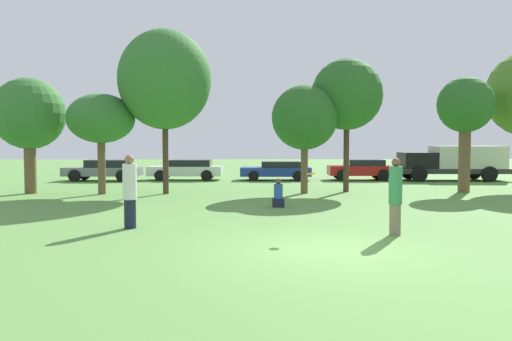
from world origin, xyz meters
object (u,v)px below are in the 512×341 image
(person_catcher, at_px, (395,196))
(parked_car_blue, at_px, (277,170))
(frisbee, at_px, (311,174))
(parked_car_white, at_px, (187,169))
(parked_car_red, at_px, (361,169))
(delivery_truck_black, at_px, (454,161))
(parked_car_grey, at_px, (104,170))
(tree_2, at_px, (165,80))
(person_thrower, at_px, (130,191))
(tree_5, at_px, (465,107))
(tree_3, at_px, (305,118))
(tree_4, at_px, (347,95))
(tree_0, at_px, (29,115))
(tree_1, at_px, (101,119))
(bystander_sitting, at_px, (278,195))

(person_catcher, height_order, parked_car_blue, person_catcher)
(frisbee, bearing_deg, parked_car_white, 105.35)
(frisbee, bearing_deg, person_catcher, -6.06)
(parked_car_red, distance_m, delivery_truck_black, 5.55)
(parked_car_grey, bearing_deg, tree_2, 123.85)
(person_thrower, height_order, tree_5, tree_5)
(tree_3, height_order, tree_4, tree_4)
(parked_car_blue, bearing_deg, delivery_truck_black, 179.00)
(tree_5, bearing_deg, parked_car_red, 110.82)
(tree_2, bearing_deg, frisbee, -63.18)
(parked_car_blue, height_order, delivery_truck_black, delivery_truck_black)
(tree_2, xyz_separation_m, parked_car_blue, (5.56, 8.12, -4.46))
(tree_0, distance_m, tree_2, 6.33)
(tree_5, distance_m, parked_car_white, 16.21)
(tree_1, bearing_deg, parked_car_red, 30.71)
(delivery_truck_black, bearing_deg, tree_3, 38.94)
(frisbee, distance_m, parked_car_blue, 18.26)
(tree_1, bearing_deg, delivery_truck_black, 21.59)
(person_catcher, relative_size, tree_4, 0.31)
(parked_car_white, bearing_deg, delivery_truck_black, 179.07)
(person_thrower, bearing_deg, tree_2, 102.74)
(tree_2, height_order, parked_car_red, tree_2)
(tree_5, bearing_deg, tree_4, 175.97)
(tree_1, distance_m, parked_car_grey, 8.70)
(person_thrower, distance_m, parked_car_white, 17.56)
(bystander_sitting, height_order, tree_1, tree_1)
(tree_0, height_order, tree_2, tree_2)
(parked_car_white, distance_m, parked_car_red, 10.75)
(person_catcher, height_order, tree_1, tree_1)
(parked_car_grey, relative_size, parked_car_red, 1.15)
(frisbee, distance_m, bystander_sitting, 5.43)
(person_thrower, height_order, parked_car_red, person_thrower)
(frisbee, height_order, tree_3, tree_3)
(frisbee, height_order, parked_car_white, frisbee)
(tree_0, distance_m, tree_4, 14.44)
(parked_car_white, bearing_deg, tree_5, 151.68)
(bystander_sitting, bearing_deg, person_catcher, -65.85)
(bystander_sitting, distance_m, tree_2, 8.18)
(person_catcher, height_order, tree_3, tree_3)
(parked_car_grey, xyz_separation_m, parked_car_red, (15.65, 0.04, 0.01))
(bystander_sitting, distance_m, tree_1, 9.36)
(parked_car_red, xyz_separation_m, delivery_truck_black, (5.50, -0.51, 0.49))
(tree_4, xyz_separation_m, parked_car_grey, (-13.16, 7.26, -3.82))
(parked_car_grey, bearing_deg, parked_car_white, -172.34)
(frisbee, distance_m, tree_3, 10.40)
(parked_car_blue, xyz_separation_m, parked_car_red, (5.20, -0.11, 0.07))
(tree_1, bearing_deg, parked_car_white, 71.44)
(parked_car_red, relative_size, delivery_truck_black, 0.60)
(person_catcher, distance_m, parked_car_red, 18.70)
(person_thrower, xyz_separation_m, tree_5, (13.27, 9.45, 2.92))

